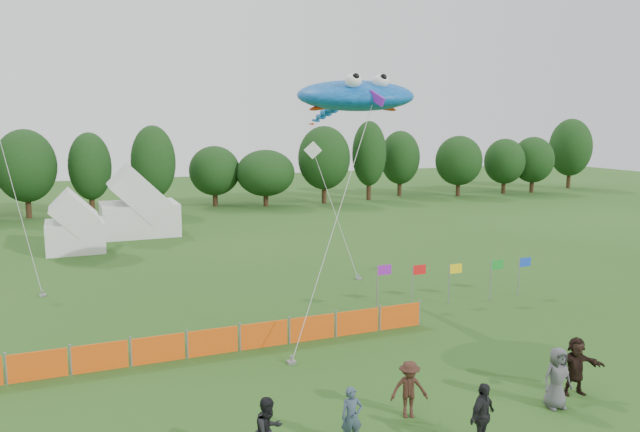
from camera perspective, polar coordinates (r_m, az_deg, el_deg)
name	(u,v)px	position (r m, az deg, el deg)	size (l,w,h in m)	color
ground	(398,419)	(19.44, 7.10, -17.97)	(160.00, 160.00, 0.00)	#234C16
treeline	(180,167)	(61.00, -12.68, 4.40)	(104.57, 8.78, 8.36)	#382314
tent_left	(75,226)	(44.53, -21.52, -0.89)	(3.72, 3.72, 3.28)	silver
tent_right	(139,208)	(49.17, -16.21, 0.68)	(5.66, 4.53, 4.00)	silver
barrier_fence	(213,342)	(24.13, -9.78, -11.26)	(17.90, 0.06, 1.00)	#E74F0C
flag_row	(453,276)	(30.27, 12.07, -5.40)	(8.73, 0.62, 2.29)	gray
spectator_a	(352,417)	(17.66, 2.92, -17.85)	(0.60, 0.39, 1.65)	#324354
spectator_b	(269,432)	(16.75, -4.71, -19.08)	(0.89, 0.69, 1.83)	black
spectator_c	(409,389)	(19.26, 8.15, -15.41)	(1.12, 0.64, 1.73)	#381E16
spectator_d	(482,416)	(17.95, 14.63, -17.31)	(1.08, 0.45, 1.85)	black
spectator_e	(557,378)	(20.88, 20.85, -13.67)	(0.94, 0.61, 1.91)	#4A4A4E
spectator_f	(576,366)	(22.04, 22.33, -12.57)	(1.76, 0.56, 1.89)	black
stingray_kite	(353,96)	(28.43, 3.00, 10.87)	(8.13, 12.18, 10.71)	blue
small_kite_white	(325,184)	(38.24, 0.45, 2.95)	(1.16, 7.40, 7.34)	white
small_kite_dark	(5,159)	(37.39, -26.84, 4.64)	(3.30, 7.84, 12.30)	black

